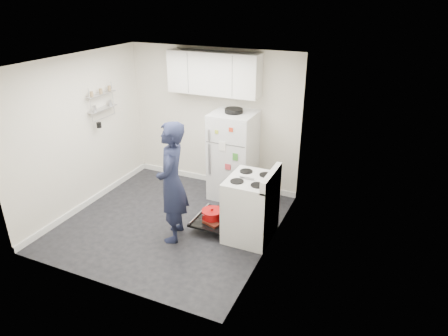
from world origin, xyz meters
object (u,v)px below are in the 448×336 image
at_px(open_oven_door, 213,217).
at_px(refrigerator, 233,155).
at_px(person, 172,183).
at_px(electric_range, 250,208).

bearing_deg(open_oven_door, refrigerator, 96.89).
bearing_deg(refrigerator, person, -100.25).
bearing_deg(electric_range, refrigerator, 123.36).
bearing_deg(electric_range, open_oven_door, -177.64).
relative_size(open_oven_door, person, 0.39).
bearing_deg(refrigerator, open_oven_door, -83.11).
bearing_deg(open_oven_door, person, -133.26).
xyz_separation_m(open_oven_door, refrigerator, (-0.14, 1.12, 0.57)).
relative_size(electric_range, refrigerator, 0.69).
relative_size(open_oven_door, refrigerator, 0.44).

